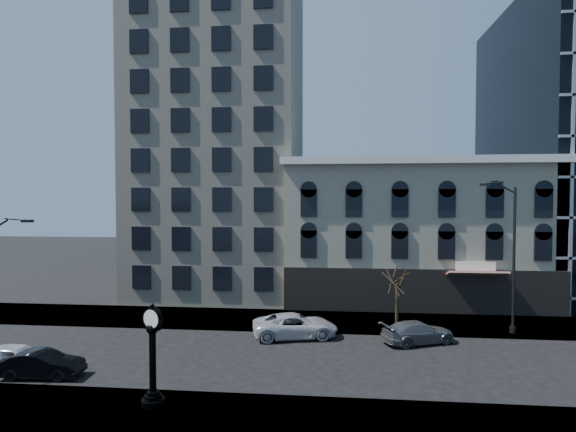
# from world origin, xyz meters

# --- Properties ---
(ground) EXTENTS (160.00, 160.00, 0.00)m
(ground) POSITION_xyz_m (0.00, 0.00, 0.00)
(ground) COLOR black
(ground) RESTS_ON ground
(sidewalk_far) EXTENTS (160.00, 6.00, 0.12)m
(sidewalk_far) POSITION_xyz_m (0.00, 8.00, 0.06)
(sidewalk_far) COLOR gray
(sidewalk_far) RESTS_ON ground
(sidewalk_near) EXTENTS (160.00, 6.00, 0.12)m
(sidewalk_near) POSITION_xyz_m (0.00, -8.00, 0.06)
(sidewalk_near) COLOR gray
(sidewalk_near) RESTS_ON ground
(cream_tower) EXTENTS (15.90, 15.40, 42.50)m
(cream_tower) POSITION_xyz_m (-6.11, 18.88, 19.32)
(cream_tower) COLOR beige
(cream_tower) RESTS_ON ground
(victorian_row) EXTENTS (22.60, 11.19, 12.50)m
(victorian_row) POSITION_xyz_m (12.00, 15.89, 6.00)
(victorian_row) COLOR #9C9681
(victorian_row) RESTS_ON ground
(street_clock) EXTENTS (1.01, 1.01, 4.45)m
(street_clock) POSITION_xyz_m (-2.87, -6.56, 2.13)
(street_clock) COLOR black
(street_clock) RESTS_ON sidewalk_near
(street_lamp_near) EXTENTS (2.14, 0.36, 8.28)m
(street_lamp_near) POSITION_xyz_m (-10.30, -5.97, 6.37)
(street_lamp_near) COLOR black
(street_lamp_near) RESTS_ON sidewalk_near
(street_lamp_far) EXTENTS (2.68, 0.47, 10.36)m
(street_lamp_far) POSITION_xyz_m (16.20, 6.04, 7.94)
(street_lamp_far) COLOR black
(street_lamp_far) RESTS_ON sidewalk_far
(bare_tree_far) EXTENTS (2.84, 2.84, 4.87)m
(bare_tree_far) POSITION_xyz_m (9.45, 6.88, 3.79)
(bare_tree_far) COLOR black
(bare_tree_far) RESTS_ON sidewalk_far
(car_near_a) EXTENTS (4.30, 1.79, 1.45)m
(car_near_a) POSITION_xyz_m (-11.68, -3.31, 0.73)
(car_near_a) COLOR silver
(car_near_a) RESTS_ON ground
(car_near_b) EXTENTS (4.19, 1.72, 1.35)m
(car_near_b) POSITION_xyz_m (-9.86, -3.87, 0.68)
(car_near_b) COLOR black
(car_near_b) RESTS_ON ground
(car_far_a) EXTENTS (6.02, 3.80, 1.55)m
(car_far_a) POSITION_xyz_m (2.48, 4.03, 0.78)
(car_far_a) COLOR silver
(car_far_a) RESTS_ON ground
(car_far_b) EXTENTS (5.12, 3.58, 1.38)m
(car_far_b) POSITION_xyz_m (10.30, 3.61, 0.69)
(car_far_b) COLOR #595B60
(car_far_b) RESTS_ON ground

